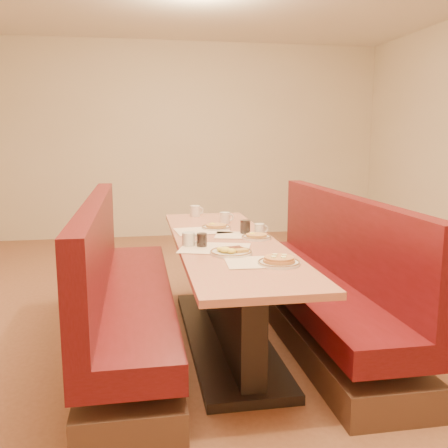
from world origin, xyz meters
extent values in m
plane|color=#9E6647|center=(0.00, 0.00, 0.00)|extent=(8.00, 8.00, 0.00)
cube|color=beige|center=(0.00, 4.00, 1.40)|extent=(6.00, 0.04, 2.80)
cube|color=black|center=(0.00, 0.00, 0.03)|extent=(0.55, 1.88, 0.06)
cube|color=black|center=(0.00, 0.00, 0.35)|extent=(0.15, 1.75, 0.71)
cube|color=tan|center=(0.00, 0.00, 0.73)|extent=(0.70, 2.50, 0.04)
cube|color=#4C3326|center=(-0.68, 0.00, 0.10)|extent=(0.55, 2.50, 0.20)
cube|color=#580F15|center=(-0.68, 0.00, 0.37)|extent=(0.55, 2.50, 0.16)
cube|color=#580F15|center=(-0.89, 0.00, 0.75)|extent=(0.12, 2.50, 0.60)
cube|color=#4C3326|center=(0.68, 0.00, 0.10)|extent=(0.55, 2.50, 0.20)
cube|color=#580F15|center=(0.68, 0.00, 0.37)|extent=(0.55, 2.50, 0.16)
cube|color=#580F15|center=(0.89, 0.00, 0.75)|extent=(0.12, 2.50, 0.60)
cube|color=#FCE7C5|center=(-0.12, -0.24, 0.75)|extent=(0.52, 0.45, 0.00)
cube|color=#FCE7C5|center=(0.07, -0.64, 0.75)|extent=(0.39, 0.30, 0.00)
cube|color=#FCE7C5|center=(-0.12, 0.37, 0.75)|extent=(0.44, 0.34, 0.00)
cube|color=#FCE7C5|center=(0.12, 0.15, 0.75)|extent=(0.40, 0.33, 0.00)
cylinder|color=silver|center=(0.18, -0.70, 0.76)|extent=(0.24, 0.24, 0.02)
torus|color=brown|center=(0.18, -0.70, 0.77)|extent=(0.24, 0.24, 0.01)
cylinder|color=#C47546|center=(0.18, -0.70, 0.77)|extent=(0.18, 0.18, 0.02)
cylinder|color=#C47546|center=(0.18, -0.70, 0.79)|extent=(0.17, 0.17, 0.01)
cylinder|color=#FFF7A6|center=(0.21, -0.69, 0.80)|extent=(0.03, 0.03, 0.01)
cylinder|color=#FFF7A6|center=(0.16, -0.67, 0.80)|extent=(0.03, 0.03, 0.01)
cylinder|color=#FFF7A6|center=(0.14, -0.72, 0.80)|extent=(0.03, 0.03, 0.01)
cylinder|color=#FFF7A6|center=(0.19, -0.74, 0.80)|extent=(0.03, 0.03, 0.01)
cylinder|color=silver|center=(-0.04, -0.40, 0.76)|extent=(0.27, 0.27, 0.02)
torus|color=brown|center=(-0.04, -0.40, 0.77)|extent=(0.26, 0.26, 0.01)
ellipsoid|color=yellow|center=(-0.09, -0.43, 0.79)|extent=(0.07, 0.07, 0.04)
ellipsoid|color=yellow|center=(-0.05, -0.46, 0.78)|extent=(0.06, 0.06, 0.03)
ellipsoid|color=yellow|center=(-0.11, -0.40, 0.78)|extent=(0.05, 0.05, 0.03)
cylinder|color=brown|center=(-0.01, -0.38, 0.78)|extent=(0.10, 0.05, 0.02)
cylinder|color=brown|center=(-0.02, -0.35, 0.78)|extent=(0.10, 0.05, 0.02)
cube|color=gold|center=(0.02, -0.43, 0.78)|extent=(0.09, 0.07, 0.02)
cylinder|color=silver|center=(0.22, 0.03, 0.76)|extent=(0.21, 0.21, 0.02)
torus|color=brown|center=(0.22, 0.03, 0.77)|extent=(0.21, 0.21, 0.01)
cylinder|color=#C17B44|center=(0.22, 0.03, 0.77)|extent=(0.15, 0.15, 0.02)
ellipsoid|color=yellow|center=(0.20, 0.05, 0.78)|extent=(0.04, 0.04, 0.02)
cylinder|color=silver|center=(0.00, 0.45, 0.76)|extent=(0.23, 0.23, 0.02)
torus|color=brown|center=(0.00, 0.45, 0.77)|extent=(0.23, 0.23, 0.01)
cylinder|color=#C17B44|center=(0.00, 0.45, 0.78)|extent=(0.16, 0.16, 0.02)
ellipsoid|color=yellow|center=(-0.03, 0.47, 0.78)|extent=(0.05, 0.05, 0.02)
cylinder|color=silver|center=(0.28, 0.18, 0.79)|extent=(0.07, 0.07, 0.08)
torus|color=silver|center=(0.32, 0.17, 0.79)|extent=(0.06, 0.01, 0.06)
cylinder|color=black|center=(0.28, 0.18, 0.82)|extent=(0.06, 0.06, 0.01)
cylinder|color=silver|center=(-0.28, -0.13, 0.80)|extent=(0.09, 0.09, 0.09)
torus|color=silver|center=(-0.24, -0.12, 0.80)|extent=(0.07, 0.03, 0.07)
cylinder|color=black|center=(-0.28, -0.13, 0.84)|extent=(0.07, 0.07, 0.01)
cylinder|color=silver|center=(0.11, 0.70, 0.80)|extent=(0.09, 0.09, 0.09)
torus|color=silver|center=(0.16, 0.71, 0.80)|extent=(0.07, 0.02, 0.06)
cylinder|color=black|center=(0.11, 0.70, 0.84)|extent=(0.07, 0.07, 0.01)
cylinder|color=silver|center=(-0.09, 1.10, 0.80)|extent=(0.09, 0.09, 0.10)
torus|color=silver|center=(-0.05, 1.11, 0.80)|extent=(0.07, 0.03, 0.07)
cylinder|color=black|center=(-0.09, 1.10, 0.84)|extent=(0.08, 0.08, 0.01)
cylinder|color=black|center=(-0.20, -0.18, 0.80)|extent=(0.06, 0.06, 0.09)
cylinder|color=silver|center=(-0.20, -0.18, 0.80)|extent=(0.07, 0.07, 0.09)
cylinder|color=black|center=(0.18, 0.21, 0.80)|extent=(0.07, 0.07, 0.10)
cylinder|color=silver|center=(0.18, 0.21, 0.80)|extent=(0.08, 0.08, 0.10)
camera|label=1|loc=(-0.60, -3.36, 1.48)|focal=40.00mm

